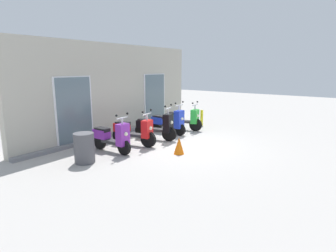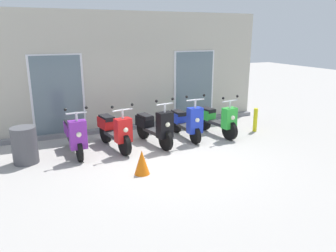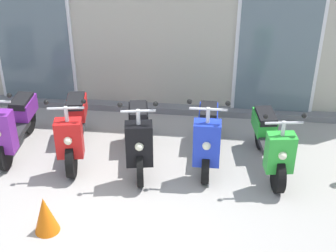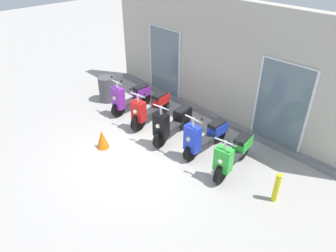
{
  "view_description": "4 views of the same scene",
  "coord_description": "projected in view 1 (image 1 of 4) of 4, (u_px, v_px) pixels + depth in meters",
  "views": [
    {
      "loc": [
        -7.66,
        -5.07,
        2.58
      ],
      "look_at": [
        -0.11,
        0.44,
        0.6
      ],
      "focal_mm": 29.85,
      "sensor_mm": 36.0,
      "label": 1
    },
    {
      "loc": [
        -3.01,
        -6.57,
        2.83
      ],
      "look_at": [
        0.16,
        0.5,
        0.64
      ],
      "focal_mm": 35.24,
      "sensor_mm": 36.0,
      "label": 2
    },
    {
      "loc": [
        1.15,
        -5.12,
        4.36
      ],
      "look_at": [
        0.49,
        0.76,
        0.87
      ],
      "focal_mm": 52.83,
      "sensor_mm": 36.0,
      "label": 3
    },
    {
      "loc": [
        5.14,
        -3.97,
        4.86
      ],
      "look_at": [
        0.5,
        0.45,
        0.86
      ],
      "focal_mm": 33.48,
      "sensor_mm": 36.0,
      "label": 4
    }
  ],
  "objects": [
    {
      "name": "curb_bollard",
      "position": [
        202.0,
        118.0,
        12.54
      ],
      "size": [
        0.12,
        0.12,
        0.7
      ],
      "primitive_type": "cylinder",
      "color": "yellow",
      "rests_on": "ground_plane"
    },
    {
      "name": "scooter_purple",
      "position": [
        112.0,
        137.0,
        8.54
      ],
      "size": [
        0.52,
        1.53,
        1.26
      ],
      "color": "black",
      "rests_on": "ground_plane"
    },
    {
      "name": "scooter_blue",
      "position": [
        169.0,
        122.0,
        10.95
      ],
      "size": [
        0.58,
        1.6,
        1.31
      ],
      "color": "black",
      "rests_on": "ground_plane"
    },
    {
      "name": "ground_plane",
      "position": [
        180.0,
        144.0,
        9.52
      ],
      "size": [
        40.0,
        40.0,
        0.0
      ],
      "primitive_type": "plane",
      "color": "#A8A39E"
    },
    {
      "name": "scooter_red",
      "position": [
        134.0,
        131.0,
        9.3
      ],
      "size": [
        0.65,
        1.67,
        1.24
      ],
      "color": "black",
      "rests_on": "ground_plane"
    },
    {
      "name": "trash_bin",
      "position": [
        84.0,
        148.0,
        7.62
      ],
      "size": [
        0.55,
        0.55,
        0.83
      ],
      "primitive_type": "cylinder",
      "color": "#4C4C51",
      "rests_on": "ground_plane"
    },
    {
      "name": "scooter_black",
      "position": [
        156.0,
        126.0,
        10.05
      ],
      "size": [
        0.63,
        1.66,
        1.31
      ],
      "color": "black",
      "rests_on": "ground_plane"
    },
    {
      "name": "scooter_green",
      "position": [
        184.0,
        119.0,
        11.64
      ],
      "size": [
        0.62,
        1.64,
        1.21
      ],
      "color": "black",
      "rests_on": "ground_plane"
    },
    {
      "name": "traffic_cone",
      "position": [
        179.0,
        146.0,
        8.42
      ],
      "size": [
        0.32,
        0.32,
        0.52
      ],
      "primitive_type": "cone",
      "color": "orange",
      "rests_on": "ground_plane"
    },
    {
      "name": "storefront_facade",
      "position": [
        117.0,
        91.0,
        10.88
      ],
      "size": [
        8.64,
        0.5,
        3.45
      ],
      "color": "#B2AD9E",
      "rests_on": "ground_plane"
    }
  ]
}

